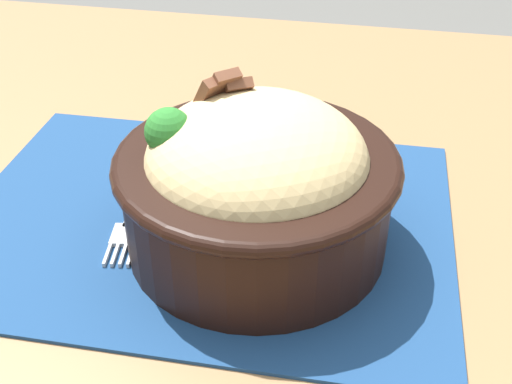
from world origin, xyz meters
name	(u,v)px	position (x,y,z in m)	size (l,w,h in m)	color
table	(202,291)	(0.00, 0.00, 0.65)	(1.31, 0.99, 0.71)	olive
placemat	(211,220)	(0.00, -0.02, 0.71)	(0.40, 0.30, 0.00)	navy
bowl	(255,183)	(-0.05, 0.00, 0.77)	(0.21, 0.21, 0.13)	black
fork	(131,220)	(0.06, -0.01, 0.72)	(0.03, 0.13, 0.00)	#B6B6B6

